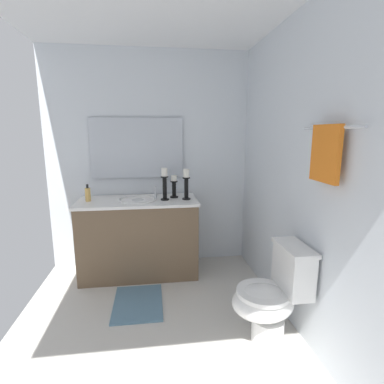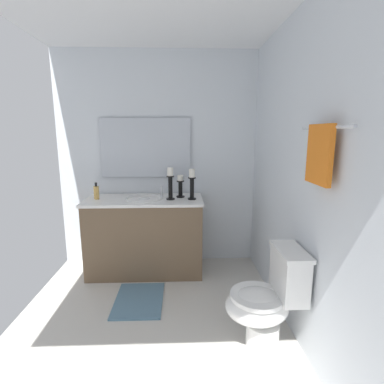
{
  "view_description": "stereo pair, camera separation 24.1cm",
  "coord_description": "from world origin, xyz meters",
  "px_view_note": "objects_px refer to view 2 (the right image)",
  "views": [
    {
      "loc": [
        1.98,
        0.02,
        1.54
      ],
      "look_at": [
        -0.48,
        0.35,
        1.05
      ],
      "focal_mm": 27.64,
      "sensor_mm": 36.0,
      "label": 1
    },
    {
      "loc": [
        2.0,
        0.26,
        1.54
      ],
      "look_at": [
        -0.48,
        0.35,
        1.05
      ],
      "focal_mm": 27.64,
      "sensor_mm": 36.0,
      "label": 2
    }
  ],
  "objects_px": {
    "bath_mat": "(139,300)",
    "candle_holder_mid": "(170,183)",
    "towel_bar": "(325,127)",
    "candle_holder_short": "(180,186)",
    "towel_near_vanity": "(319,155)",
    "soap_bottle": "(96,192)",
    "vanity_cabinet": "(145,235)",
    "mirror": "(146,148)",
    "candle_holder_tall": "(192,183)",
    "toilet": "(266,300)",
    "sink_basin": "(144,202)"
  },
  "relations": [
    {
      "from": "candle_holder_short",
      "to": "towel_bar",
      "type": "bearing_deg",
      "value": 28.93
    },
    {
      "from": "candle_holder_short",
      "to": "bath_mat",
      "type": "height_order",
      "value": "candle_holder_short"
    },
    {
      "from": "sink_basin",
      "to": "candle_holder_tall",
      "type": "xyz_separation_m",
      "value": [
        0.05,
        0.52,
        0.21
      ]
    },
    {
      "from": "candle_holder_short",
      "to": "towel_near_vanity",
      "type": "distance_m",
      "value": 1.78
    },
    {
      "from": "candle_holder_short",
      "to": "soap_bottle",
      "type": "bearing_deg",
      "value": -85.89
    },
    {
      "from": "candle_holder_tall",
      "to": "candle_holder_mid",
      "type": "distance_m",
      "value": 0.23
    },
    {
      "from": "sink_basin",
      "to": "toilet",
      "type": "distance_m",
      "value": 1.66
    },
    {
      "from": "candle_holder_short",
      "to": "candle_holder_mid",
      "type": "height_order",
      "value": "candle_holder_mid"
    },
    {
      "from": "mirror",
      "to": "candle_holder_short",
      "type": "xyz_separation_m",
      "value": [
        0.21,
        0.39,
        -0.4
      ]
    },
    {
      "from": "sink_basin",
      "to": "soap_bottle",
      "type": "xyz_separation_m",
      "value": [
        -0.0,
        -0.51,
        0.11
      ]
    },
    {
      "from": "towel_near_vanity",
      "to": "candle_holder_short",
      "type": "bearing_deg",
      "value": -151.6
    },
    {
      "from": "soap_bottle",
      "to": "towel_near_vanity",
      "type": "relative_size",
      "value": 0.51
    },
    {
      "from": "sink_basin",
      "to": "candle_holder_tall",
      "type": "bearing_deg",
      "value": 84.87
    },
    {
      "from": "bath_mat",
      "to": "candle_holder_short",
      "type": "bearing_deg",
      "value": 150.33
    },
    {
      "from": "candle_holder_tall",
      "to": "toilet",
      "type": "bearing_deg",
      "value": 22.19
    },
    {
      "from": "candle_holder_tall",
      "to": "candle_holder_mid",
      "type": "relative_size",
      "value": 0.96
    },
    {
      "from": "candle_holder_tall",
      "to": "toilet",
      "type": "xyz_separation_m",
      "value": [
        1.2,
        0.49,
        -0.65
      ]
    },
    {
      "from": "soap_bottle",
      "to": "bath_mat",
      "type": "height_order",
      "value": "soap_bottle"
    },
    {
      "from": "candle_holder_mid",
      "to": "vanity_cabinet",
      "type": "bearing_deg",
      "value": -98.4
    },
    {
      "from": "candle_holder_short",
      "to": "mirror",
      "type": "bearing_deg",
      "value": -118.25
    },
    {
      "from": "candle_holder_mid",
      "to": "candle_holder_short",
      "type": "bearing_deg",
      "value": 135.95
    },
    {
      "from": "toilet",
      "to": "towel_near_vanity",
      "type": "height_order",
      "value": "towel_near_vanity"
    },
    {
      "from": "towel_bar",
      "to": "towel_near_vanity",
      "type": "distance_m",
      "value": 0.16
    },
    {
      "from": "candle_holder_short",
      "to": "towel_near_vanity",
      "type": "relative_size",
      "value": 0.71
    },
    {
      "from": "vanity_cabinet",
      "to": "sink_basin",
      "type": "relative_size",
      "value": 3.17
    },
    {
      "from": "candle_holder_tall",
      "to": "bath_mat",
      "type": "xyz_separation_m",
      "value": [
        0.58,
        -0.52,
        -1.01
      ]
    },
    {
      "from": "towel_near_vanity",
      "to": "vanity_cabinet",
      "type": "bearing_deg",
      "value": -139.98
    },
    {
      "from": "bath_mat",
      "to": "toilet",
      "type": "bearing_deg",
      "value": 58.28
    },
    {
      "from": "vanity_cabinet",
      "to": "towel_bar",
      "type": "xyz_separation_m",
      "value": [
        1.44,
        1.23,
        1.15
      ]
    },
    {
      "from": "candle_holder_tall",
      "to": "soap_bottle",
      "type": "height_order",
      "value": "candle_holder_tall"
    },
    {
      "from": "mirror",
      "to": "vanity_cabinet",
      "type": "bearing_deg",
      "value": -0.01
    },
    {
      "from": "toilet",
      "to": "bath_mat",
      "type": "xyz_separation_m",
      "value": [
        -0.62,
        -1.01,
        -0.36
      ]
    },
    {
      "from": "candle_holder_mid",
      "to": "towel_bar",
      "type": "bearing_deg",
      "value": 33.92
    },
    {
      "from": "candle_holder_mid",
      "to": "bath_mat",
      "type": "relative_size",
      "value": 0.57
    },
    {
      "from": "bath_mat",
      "to": "candle_holder_mid",
      "type": "bearing_deg",
      "value": 153.7
    },
    {
      "from": "candle_holder_tall",
      "to": "toilet",
      "type": "height_order",
      "value": "candle_holder_tall"
    },
    {
      "from": "mirror",
      "to": "bath_mat",
      "type": "height_order",
      "value": "mirror"
    },
    {
      "from": "candle_holder_short",
      "to": "toilet",
      "type": "relative_size",
      "value": 0.33
    },
    {
      "from": "toilet",
      "to": "bath_mat",
      "type": "height_order",
      "value": "toilet"
    },
    {
      "from": "sink_basin",
      "to": "mirror",
      "type": "height_order",
      "value": "mirror"
    },
    {
      "from": "soap_bottle",
      "to": "towel_bar",
      "type": "height_order",
      "value": "towel_bar"
    },
    {
      "from": "sink_basin",
      "to": "mirror",
      "type": "bearing_deg",
      "value": -179.8
    },
    {
      "from": "soap_bottle",
      "to": "sink_basin",
      "type": "bearing_deg",
      "value": 89.69
    },
    {
      "from": "toilet",
      "to": "towel_bar",
      "type": "distance_m",
      "value": 1.24
    },
    {
      "from": "mirror",
      "to": "candle_holder_tall",
      "type": "relative_size",
      "value": 3.13
    },
    {
      "from": "bath_mat",
      "to": "towel_bar",
      "type": "bearing_deg",
      "value": 56.35
    },
    {
      "from": "toilet",
      "to": "vanity_cabinet",
      "type": "bearing_deg",
      "value": -141.07
    },
    {
      "from": "vanity_cabinet",
      "to": "candle_holder_short",
      "type": "bearing_deg",
      "value": 99.76
    },
    {
      "from": "sink_basin",
      "to": "towel_bar",
      "type": "distance_m",
      "value": 2.05
    },
    {
      "from": "towel_bar",
      "to": "towel_near_vanity",
      "type": "relative_size",
      "value": 1.73
    }
  ]
}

